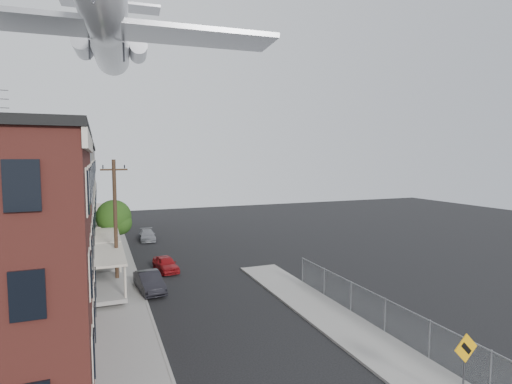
% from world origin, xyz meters
% --- Properties ---
extents(sidewalk_left, '(3.00, 62.00, 0.12)m').
position_xyz_m(sidewalk_left, '(-5.50, 24.00, 0.06)').
color(sidewalk_left, gray).
rests_on(sidewalk_left, ground).
extents(sidewalk_right, '(3.00, 26.00, 0.12)m').
position_xyz_m(sidewalk_right, '(5.50, 6.00, 0.06)').
color(sidewalk_right, gray).
rests_on(sidewalk_right, ground).
extents(curb_left, '(0.15, 62.00, 0.14)m').
position_xyz_m(curb_left, '(-4.05, 24.00, 0.07)').
color(curb_left, gray).
rests_on(curb_left, ground).
extents(curb_right, '(0.15, 26.00, 0.14)m').
position_xyz_m(curb_right, '(4.05, 6.00, 0.07)').
color(curb_right, gray).
rests_on(curb_right, ground).
extents(row_house_a, '(11.98, 7.00, 10.30)m').
position_xyz_m(row_house_a, '(-11.96, 16.50, 5.13)').
color(row_house_a, slate).
rests_on(row_house_a, ground).
extents(row_house_b, '(11.98, 7.00, 10.30)m').
position_xyz_m(row_house_b, '(-11.96, 23.50, 5.13)').
color(row_house_b, '#73675B').
rests_on(row_house_b, ground).
extents(row_house_c, '(11.98, 7.00, 10.30)m').
position_xyz_m(row_house_c, '(-11.96, 30.50, 5.13)').
color(row_house_c, slate).
rests_on(row_house_c, ground).
extents(row_house_d, '(11.98, 7.00, 10.30)m').
position_xyz_m(row_house_d, '(-11.96, 37.50, 5.13)').
color(row_house_d, '#73675B').
rests_on(row_house_d, ground).
extents(row_house_e, '(11.98, 7.00, 10.30)m').
position_xyz_m(row_house_e, '(-11.96, 44.50, 5.13)').
color(row_house_e, slate).
rests_on(row_house_e, ground).
extents(chainlink_fence, '(0.06, 18.06, 1.90)m').
position_xyz_m(chainlink_fence, '(7.00, 5.00, 1.00)').
color(chainlink_fence, gray).
rests_on(chainlink_fence, ground).
extents(warning_sign, '(1.10, 0.11, 2.80)m').
position_xyz_m(warning_sign, '(5.60, -1.03, 1.88)').
color(warning_sign, '#515156').
rests_on(warning_sign, ground).
extents(utility_pole, '(1.80, 0.26, 9.00)m').
position_xyz_m(utility_pole, '(-5.60, 18.00, 4.67)').
color(utility_pole, black).
rests_on(utility_pole, ground).
extents(street_tree, '(3.22, 3.20, 5.20)m').
position_xyz_m(street_tree, '(-5.27, 27.92, 3.45)').
color(street_tree, black).
rests_on(street_tree, ground).
extents(car_near, '(1.94, 3.78, 1.23)m').
position_xyz_m(car_near, '(-1.80, 20.71, 0.62)').
color(car_near, maroon).
rests_on(car_near, ground).
extents(car_mid, '(1.88, 4.23, 1.35)m').
position_xyz_m(car_mid, '(-3.60, 16.21, 0.67)').
color(car_mid, black).
rests_on(car_mid, ground).
extents(car_far, '(1.80, 4.07, 1.16)m').
position_xyz_m(car_far, '(-1.80, 33.55, 0.58)').
color(car_far, gray).
rests_on(car_far, ground).
extents(airplane, '(26.53, 30.29, 8.75)m').
position_xyz_m(airplane, '(-5.68, 23.85, 19.89)').
color(airplane, silver).
rests_on(airplane, ground).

